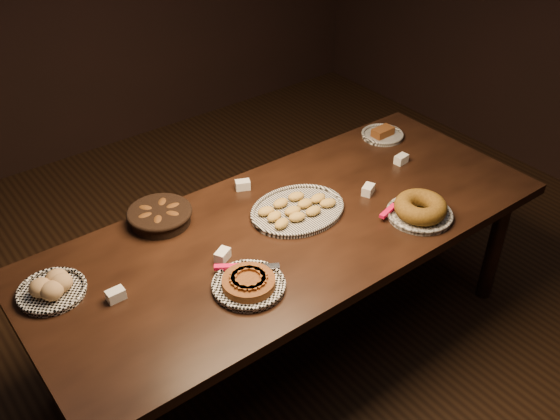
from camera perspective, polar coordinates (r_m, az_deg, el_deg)
ground at (r=3.30m, az=0.99°, el=-11.90°), size 5.00×5.00×0.00m
buffet_table at (r=2.84m, az=1.13°, el=-2.60°), size 2.40×1.00×0.75m
apple_tart_plate at (r=2.47m, az=-2.90°, el=-6.72°), size 0.32×0.31×0.06m
madeleine_platter at (r=2.86m, az=1.57°, el=0.04°), size 0.46×0.37×0.05m
bundt_cake_plate at (r=2.89m, az=12.67°, el=0.05°), size 0.33×0.31×0.10m
croissant_basket at (r=2.84m, az=-10.93°, el=-0.43°), size 0.31×0.31×0.07m
bread_roll_plate at (r=2.58m, az=-20.10°, el=-6.69°), size 0.27×0.27×0.08m
loaf_plate at (r=3.52m, az=9.35°, el=6.85°), size 0.23×0.23×0.06m
tent_cards at (r=2.84m, az=-0.00°, el=-0.13°), size 1.69×0.47×0.04m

